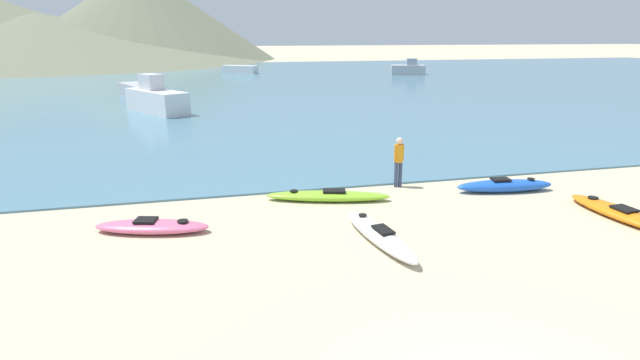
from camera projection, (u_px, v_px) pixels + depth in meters
bay_water at (231, 83)px, 47.44m from camera, size 160.00×70.00×0.06m
far_hill_midleft at (41, 37)px, 83.56m from camera, size 74.80×74.80×7.93m
far_hill_midright at (140, 14)px, 90.57m from camera, size 48.46×48.46×16.06m
kayak_on_sand_0 at (505, 186)px, 14.69m from camera, size 2.96×0.99×0.41m
kayak_on_sand_1 at (328, 196)px, 13.91m from camera, size 3.50×1.54×0.32m
kayak_on_sand_2 at (618, 212)px, 12.62m from camera, size 0.96×3.03×0.31m
kayak_on_sand_3 at (152, 226)px, 11.69m from camera, size 2.78×1.41×0.33m
kayak_on_sand_4 at (380, 235)px, 11.10m from camera, size 0.96×3.19×0.39m
person_near_waterline at (399, 159)px, 14.97m from camera, size 0.31×0.24×1.53m
moored_boat_0 at (240, 69)px, 58.76m from camera, size 4.22×3.42×0.88m
moored_boat_1 at (408, 69)px, 56.69m from camera, size 4.18×3.12×1.77m
moored_boat_2 at (139, 90)px, 36.39m from camera, size 3.33×4.93×0.94m
moored_boat_3 at (156, 99)px, 29.06m from camera, size 3.82×5.05×2.19m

